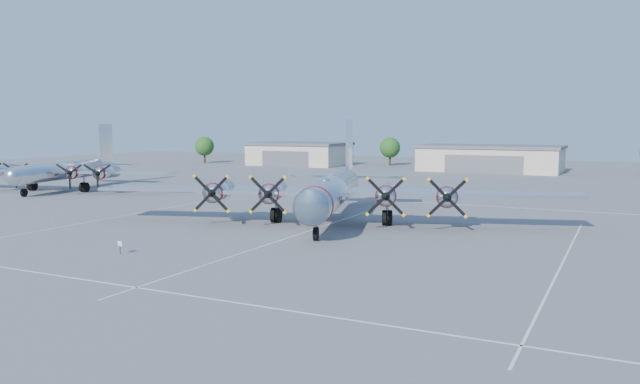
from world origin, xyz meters
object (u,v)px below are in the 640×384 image
at_px(main_bomber_b29, 334,221).
at_px(info_placard, 120,245).
at_px(hangar_west, 299,154).
at_px(bomber_west, 65,190).
at_px(tree_west, 390,148).
at_px(hangar_center, 490,158).
at_px(tree_far_west, 204,146).

xyz_separation_m(main_bomber_b29, info_placard, (-7.41, -21.80, 0.68)).
relative_size(hangar_west, bomber_west, 0.61).
bearing_deg(tree_west, main_bomber_b29, -73.64).
xyz_separation_m(hangar_center, tree_west, (-25.00, 8.04, 1.51)).
xyz_separation_m(hangar_center, info_placard, (-7.95, -97.12, -2.03)).
bearing_deg(tree_west, bomber_west, -107.65).
distance_m(hangar_west, tree_far_west, 25.36).
bearing_deg(hangar_west, bomber_west, -93.15).
height_order(hangar_west, tree_west, tree_west).
bearing_deg(tree_west, info_placard, -80.79).
height_order(hangar_west, hangar_center, same).
bearing_deg(info_placard, main_bomber_b29, 83.03).
distance_m(tree_west, info_placard, 106.59).
bearing_deg(main_bomber_b29, hangar_center, 72.30).
relative_size(tree_far_west, main_bomber_b29, 0.14).
xyz_separation_m(hangar_west, hangar_center, (45.00, -0.00, -0.00)).
distance_m(hangar_center, main_bomber_b29, 75.36).
xyz_separation_m(hangar_west, tree_far_west, (-25.00, -3.96, 1.51)).
bearing_deg(info_placard, tree_far_west, 135.48).
height_order(tree_west, main_bomber_b29, tree_west).
height_order(hangar_west, tree_far_west, tree_far_west).
distance_m(main_bomber_b29, bomber_west, 48.95).
relative_size(hangar_center, tree_far_west, 4.31).
distance_m(hangar_west, main_bomber_b29, 87.50).
distance_m(hangar_west, info_placard, 103.96).
distance_m(bomber_west, info_placard, 51.04).
xyz_separation_m(tree_west, bomber_west, (-23.65, -74.35, -4.22)).
xyz_separation_m(tree_far_west, main_bomber_b29, (69.46, -71.35, -4.22)).
bearing_deg(main_bomber_b29, tree_far_west, 116.94).
bearing_deg(tree_far_west, hangar_center, 3.24).
bearing_deg(bomber_west, tree_far_west, 96.12).
relative_size(main_bomber_b29, info_placard, 47.74).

